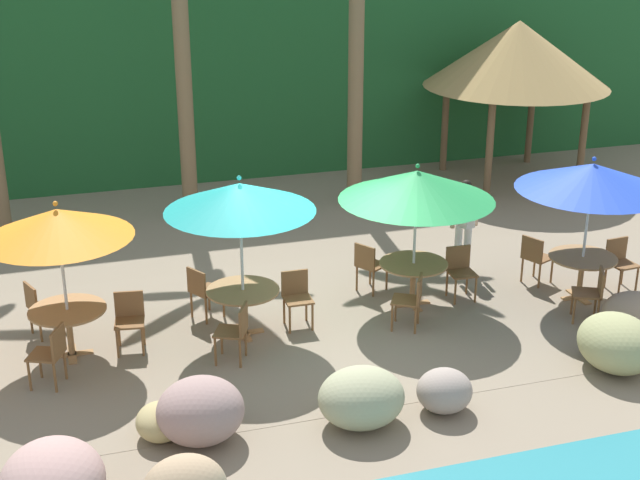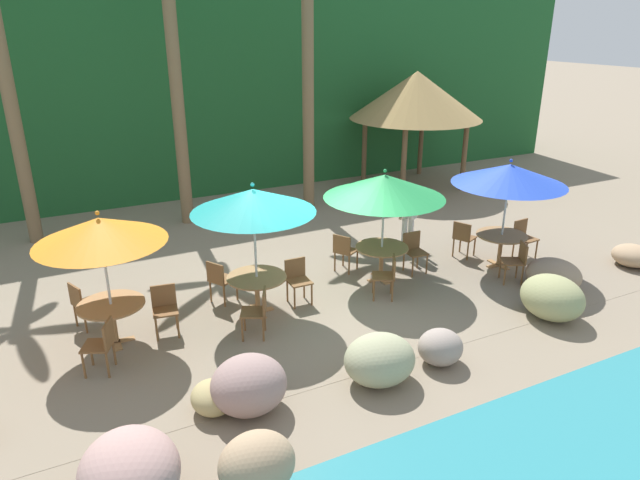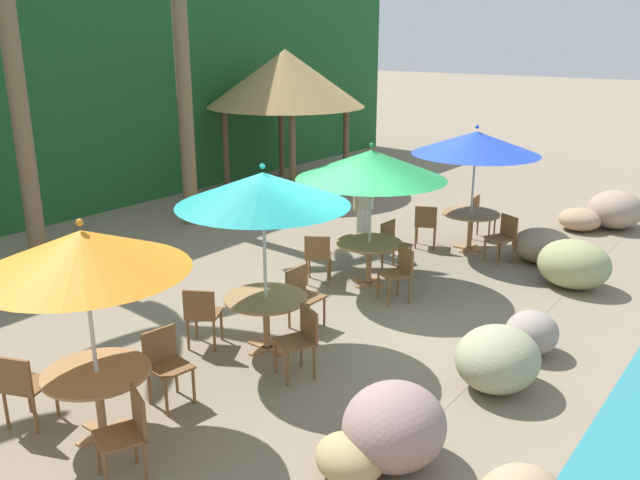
{
  "view_description": "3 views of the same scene",
  "coord_description": "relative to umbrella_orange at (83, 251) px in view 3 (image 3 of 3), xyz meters",
  "views": [
    {
      "loc": [
        -3.57,
        -11.93,
        6.21
      ],
      "look_at": [
        0.09,
        0.01,
        1.39
      ],
      "focal_mm": 49.98,
      "sensor_mm": 36.0,
      "label": 1
    },
    {
      "loc": [
        -4.29,
        -8.94,
        5.11
      ],
      "look_at": [
        0.33,
        0.3,
        1.1
      ],
      "focal_mm": 31.77,
      "sensor_mm": 36.0,
      "label": 2
    },
    {
      "loc": [
        -7.12,
        -5.38,
        4.04
      ],
      "look_at": [
        -0.19,
        -0.19,
        1.33
      ],
      "focal_mm": 37.05,
      "sensor_mm": 36.0,
      "label": 3
    }
  ],
  "objects": [
    {
      "name": "ground_plane",
      "position": [
        3.66,
        -0.07,
        -2.04
      ],
      "size": [
        120.0,
        120.0,
        0.0
      ],
      "primitive_type": "plane",
      "color": "gray"
    },
    {
      "name": "dining_table_orange",
      "position": [
        -0.0,
        0.0,
        -1.42
      ],
      "size": [
        1.1,
        1.1,
        0.74
      ],
      "color": "#A37547",
      "rests_on": "ground"
    },
    {
      "name": "chair_green_left",
      "position": [
        5.03,
        -0.64,
        -1.52
      ],
      "size": [
        0.58,
        0.58,
        0.87
      ],
      "color": "brown",
      "rests_on": "ground"
    },
    {
      "name": "umbrella_orange",
      "position": [
        0.0,
        0.0,
        0.0
      ],
      "size": [
        2.07,
        2.07,
        2.36
      ],
      "color": "silver",
      "rests_on": "ground"
    },
    {
      "name": "palm_tree_third",
      "position": [
        6.18,
        5.35,
        2.47
      ],
      "size": [
        2.96,
        2.71,
        6.88
      ],
      "color": "brown",
      "rests_on": "ground"
    },
    {
      "name": "chair_teal_inland",
      "position": [
        2.04,
        0.62,
        -1.52
      ],
      "size": [
        0.58,
        0.58,
        0.87
      ],
      "color": "brown",
      "rests_on": "ground"
    },
    {
      "name": "dining_table_green",
      "position": [
        5.38,
        0.15,
        -1.42
      ],
      "size": [
        1.1,
        1.1,
        0.74
      ],
      "color": "#A37547",
      "rests_on": "ground"
    },
    {
      "name": "chair_orange_seaward",
      "position": [
        0.85,
        -0.04,
        -1.52
      ],
      "size": [
        0.48,
        0.49,
        0.87
      ],
      "color": "brown",
      "rests_on": "ground"
    },
    {
      "name": "rock_seawall",
      "position": [
        3.06,
        -2.82,
        -1.64
      ],
      "size": [
        16.13,
        3.25,
        1.01
      ],
      "color": "tan",
      "rests_on": "ground"
    },
    {
      "name": "waiter_in_white",
      "position": [
        6.75,
        1.17,
        -1.05
      ],
      "size": [
        0.52,
        0.38,
        1.7
      ],
      "color": "white",
      "rests_on": "ground"
    },
    {
      "name": "chair_blue_inland",
      "position": [
        7.69,
        0.32,
        -1.52
      ],
      "size": [
        0.56,
        0.56,
        0.87
      ],
      "color": "brown",
      "rests_on": "ground"
    },
    {
      "name": "chair_orange_inland",
      "position": [
        -0.4,
        0.76,
        -1.52
      ],
      "size": [
        0.55,
        0.55,
        0.87
      ],
      "color": "brown",
      "rests_on": "ground"
    },
    {
      "name": "terrace_deck",
      "position": [
        3.66,
        -0.07,
        -2.03
      ],
      "size": [
        18.0,
        5.2,
        0.01
      ],
      "color": "gray",
      "rests_on": "ground"
    },
    {
      "name": "chair_blue_seaward",
      "position": [
        8.96,
        -0.25,
        -1.52
      ],
      "size": [
        0.46,
        0.46,
        0.87
      ],
      "color": "brown",
      "rests_on": "ground"
    },
    {
      "name": "umbrella_teal",
      "position": [
        2.54,
        -0.07,
        0.15
      ],
      "size": [
        2.21,
        2.21,
        2.52
      ],
      "color": "silver",
      "rests_on": "ground"
    },
    {
      "name": "dining_table_teal",
      "position": [
        2.54,
        -0.07,
        -1.42
      ],
      "size": [
        1.1,
        1.1,
        0.74
      ],
      "color": "#A37547",
      "rests_on": "ground"
    },
    {
      "name": "chair_teal_seaward",
      "position": [
        3.39,
        0.0,
        -1.52
      ],
      "size": [
        0.43,
        0.43,
        0.87
      ],
      "color": "brown",
      "rests_on": "ground"
    },
    {
      "name": "dining_table_blue",
      "position": [
        8.13,
        -0.42,
        -1.42
      ],
      "size": [
        1.1,
        1.1,
        0.74
      ],
      "color": "#A37547",
      "rests_on": "ground"
    },
    {
      "name": "umbrella_blue",
      "position": [
        8.13,
        -0.42,
        0.06
      ],
      "size": [
        2.39,
        2.39,
        2.43
      ],
      "color": "silver",
      "rests_on": "ground"
    },
    {
      "name": "chair_blue_left",
      "position": [
        7.82,
        -1.21,
        -1.52
      ],
      "size": [
        0.57,
        0.57,
        0.87
      ],
      "color": "brown",
      "rests_on": "ground"
    },
    {
      "name": "palapa_hut",
      "position": [
        10.22,
        5.93,
        0.88
      ],
      "size": [
        4.2,
        4.2,
        3.66
      ],
      "color": "brown",
      "rests_on": "ground"
    },
    {
      "name": "chair_green_seaward",
      "position": [
        6.23,
        0.2,
        -1.52
      ],
      "size": [
        0.44,
        0.45,
        0.87
      ],
      "color": "brown",
      "rests_on": "ground"
    },
    {
      "name": "chair_green_inland",
      "position": [
        4.87,
        0.83,
        -1.52
      ],
      "size": [
        0.58,
        0.58,
        0.87
      ],
      "color": "brown",
      "rests_on": "ground"
    },
    {
      "name": "palm_tree_second",
      "position": [
        2.65,
        5.64,
        2.36
      ],
      "size": [
        3.43,
        3.46,
        6.79
      ],
      "color": "brown",
      "rests_on": "ground"
    },
    {
      "name": "umbrella_green",
      "position": [
        5.38,
        0.15,
        0.0
      ],
      "size": [
        2.45,
        2.45,
        2.39
      ],
      "color": "silver",
      "rests_on": "ground"
    },
    {
      "name": "chair_orange_left",
      "position": [
        -0.26,
        -0.82,
        -1.52
      ],
      "size": [
        0.56,
        0.56,
        0.87
      ],
      "color": "brown",
      "rests_on": "ground"
    },
    {
      "name": "chair_teal_left",
      "position": [
        2.26,
        -0.88,
        -1.52
      ],
      "size": [
        0.57,
        0.56,
        0.87
      ],
      "color": "brown",
      "rests_on": "ground"
    }
  ]
}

